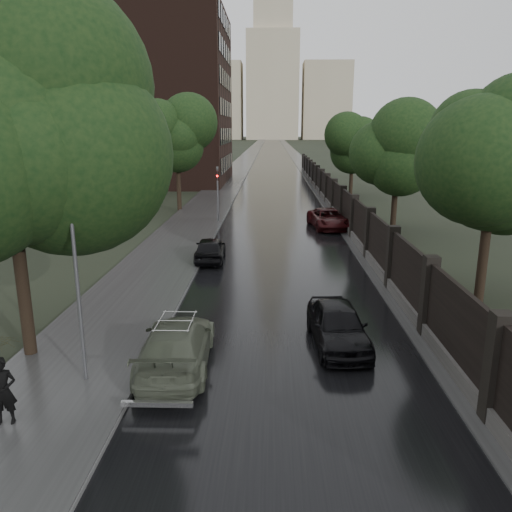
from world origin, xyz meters
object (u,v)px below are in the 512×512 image
(tree_left_far, at_px, (177,146))
(tree_right_c, at_px, (353,146))
(tree_right_b, at_px, (398,155))
(car_right_far, at_px, (328,219))
(traffic_light, at_px, (218,189))
(tree_right_a, at_px, (493,176))
(car_right_near, at_px, (338,325))
(volga_sedan, at_px, (177,345))
(lamp_post, at_px, (78,289))
(tree_left_near, at_px, (5,136))
(hatchback_left, at_px, (210,249))

(tree_left_far, bearing_deg, tree_right_c, 32.83)
(tree_right_c, bearing_deg, tree_right_b, -90.00)
(tree_right_b, distance_m, car_right_far, 6.02)
(traffic_light, bearing_deg, car_right_far, -14.19)
(tree_left_far, height_order, tree_right_a, tree_left_far)
(car_right_near, bearing_deg, tree_right_a, 29.06)
(volga_sedan, distance_m, car_right_near, 5.02)
(traffic_light, xyz_separation_m, volga_sedan, (1.15, -22.47, -1.72))
(tree_right_c, bearing_deg, lamp_post, -108.52)
(tree_left_near, relative_size, car_right_far, 1.92)
(car_right_near, bearing_deg, tree_right_c, 76.62)
(lamp_post, height_order, car_right_far, lamp_post)
(car_right_near, bearing_deg, volga_sedan, -165.14)
(tree_left_near, bearing_deg, traffic_light, 81.47)
(tree_left_far, relative_size, lamp_post, 1.45)
(tree_right_c, bearing_deg, hatchback_left, -113.34)
(tree_right_c, height_order, hatchback_left, tree_right_c)
(hatchback_left, bearing_deg, tree_left_far, -76.77)
(tree_left_far, distance_m, hatchback_left, 16.97)
(volga_sedan, bearing_deg, tree_left_far, -82.40)
(tree_right_a, distance_m, traffic_light, 20.85)
(tree_left_far, relative_size, volga_sedan, 1.57)
(tree_left_far, height_order, tree_right_c, tree_left_far)
(tree_right_b, xyz_separation_m, car_right_far, (-4.10, 1.05, -4.29))
(traffic_light, relative_size, hatchback_left, 1.09)
(tree_right_c, xyz_separation_m, volga_sedan, (-10.65, -37.47, -4.27))
(tree_right_b, height_order, car_right_far, tree_right_b)
(volga_sedan, bearing_deg, tree_left_near, -8.45)
(hatchback_left, distance_m, car_right_far, 11.23)
(tree_right_c, height_order, volga_sedan, tree_right_c)
(tree_right_b, distance_m, lamp_post, 24.33)
(tree_right_a, xyz_separation_m, hatchback_left, (-11.10, 6.27, -4.32))
(tree_left_near, bearing_deg, volga_sedan, -6.04)
(hatchback_left, bearing_deg, volga_sedan, 89.81)
(hatchback_left, bearing_deg, lamp_post, 79.58)
(lamp_post, xyz_separation_m, car_right_far, (8.80, 21.55, -2.01))
(hatchback_left, distance_m, car_right_near, 11.38)
(tree_right_c, xyz_separation_m, lamp_post, (-12.90, -38.50, -2.28))
(traffic_light, relative_size, volga_sedan, 0.85)
(car_right_far, bearing_deg, tree_left_near, -126.50)
(lamp_post, distance_m, hatchback_left, 13.06)
(hatchback_left, bearing_deg, tree_left_near, 68.06)
(volga_sedan, bearing_deg, lamp_post, 22.14)
(car_right_near, bearing_deg, tree_left_far, 106.34)
(tree_right_a, xyz_separation_m, tree_right_c, (0.00, 32.00, 0.00))
(lamp_post, xyz_separation_m, traffic_light, (1.10, 23.49, -0.27))
(tree_left_far, xyz_separation_m, lamp_post, (2.60, -28.50, -2.57))
(tree_left_far, bearing_deg, traffic_light, -53.53)
(tree_right_b, relative_size, traffic_light, 1.75)
(tree_right_a, xyz_separation_m, tree_right_b, (0.00, 14.00, 0.00))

